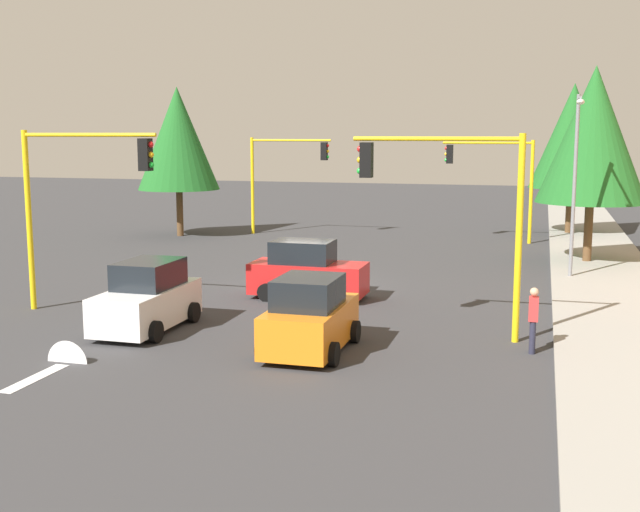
# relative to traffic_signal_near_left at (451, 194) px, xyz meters

# --- Properties ---
(ground_plane) EXTENTS (120.00, 120.00, 0.00)m
(ground_plane) POSITION_rel_traffic_signal_near_left_xyz_m (-6.00, -5.68, -3.95)
(ground_plane) COLOR #353538
(sidewalk_kerb) EXTENTS (80.00, 4.00, 0.15)m
(sidewalk_kerb) POSITION_rel_traffic_signal_near_left_xyz_m (-11.00, 4.82, -3.87)
(sidewalk_kerb) COLOR gray
(sidewalk_kerb) RESTS_ON ground
(lane_arrow_near) EXTENTS (2.40, 1.10, 1.10)m
(lane_arrow_near) POSITION_rel_traffic_signal_near_left_xyz_m (5.51, -8.68, -3.94)
(lane_arrow_near) COLOR silver
(lane_arrow_near) RESTS_ON ground
(traffic_signal_near_left) EXTENTS (0.36, 4.59, 5.57)m
(traffic_signal_near_left) POSITION_rel_traffic_signal_near_left_xyz_m (0.00, 0.00, 0.00)
(traffic_signal_near_left) COLOR yellow
(traffic_signal_near_left) RESTS_ON ground
(traffic_signal_near_right) EXTENTS (0.36, 4.59, 5.67)m
(traffic_signal_near_right) POSITION_rel_traffic_signal_near_left_xyz_m (0.00, -11.38, 0.06)
(traffic_signal_near_right) COLOR yellow
(traffic_signal_near_right) RESTS_ON ground
(traffic_signal_far_left) EXTENTS (0.36, 4.59, 5.23)m
(traffic_signal_far_left) POSITION_rel_traffic_signal_near_left_xyz_m (-20.00, -0.06, -0.23)
(traffic_signal_far_left) COLOR yellow
(traffic_signal_far_left) RESTS_ON ground
(traffic_signal_far_right) EXTENTS (0.36, 4.59, 5.33)m
(traffic_signal_far_right) POSITION_rel_traffic_signal_near_left_xyz_m (-20.00, -11.32, -0.15)
(traffic_signal_far_right) COLOR yellow
(traffic_signal_far_right) RESTS_ON ground
(street_lamp_curbside) EXTENTS (2.15, 0.28, 7.00)m
(street_lamp_curbside) POSITION_rel_traffic_signal_near_left_xyz_m (-9.61, 3.52, 0.40)
(street_lamp_curbside) COLOR slate
(street_lamp_curbside) RESTS_ON ground
(tree_roadside_mid) EXTENTS (4.57, 4.57, 8.36)m
(tree_roadside_mid) POSITION_rel_traffic_signal_near_left_xyz_m (-14.00, 4.32, 1.55)
(tree_roadside_mid) COLOR brown
(tree_roadside_mid) RESTS_ON ground
(tree_roadside_far) EXTENTS (4.50, 4.50, 8.24)m
(tree_roadside_far) POSITION_rel_traffic_signal_near_left_xyz_m (-24.00, 3.82, 1.46)
(tree_roadside_far) COLOR brown
(tree_roadside_far) RESTS_ON ground
(tree_opposite_side) EXTENTS (4.39, 4.39, 8.04)m
(tree_opposite_side) POSITION_rel_traffic_signal_near_left_xyz_m (-18.00, -16.68, 1.33)
(tree_opposite_side) COLOR brown
(tree_opposite_side) RESTS_ON ground
(car_red) EXTENTS (1.98, 3.91, 1.98)m
(car_red) POSITION_rel_traffic_signal_near_left_xyz_m (-4.00, -5.23, -3.05)
(car_red) COLOR red
(car_red) RESTS_ON ground
(car_orange) EXTENTS (3.66, 2.03, 1.98)m
(car_orange) POSITION_rel_traffic_signal_near_left_xyz_m (2.42, -3.23, -3.05)
(car_orange) COLOR orange
(car_orange) RESTS_ON ground
(car_white) EXTENTS (3.90, 1.98, 1.98)m
(car_white) POSITION_rel_traffic_signal_near_left_xyz_m (1.44, -8.36, -3.05)
(car_white) COLOR white
(car_white) RESTS_ON ground
(pedestrian_crossing) EXTENTS (0.40, 0.24, 1.70)m
(pedestrian_crossing) POSITION_rel_traffic_signal_near_left_xyz_m (0.98, 2.28, -3.04)
(pedestrian_crossing) COLOR #262638
(pedestrian_crossing) RESTS_ON ground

